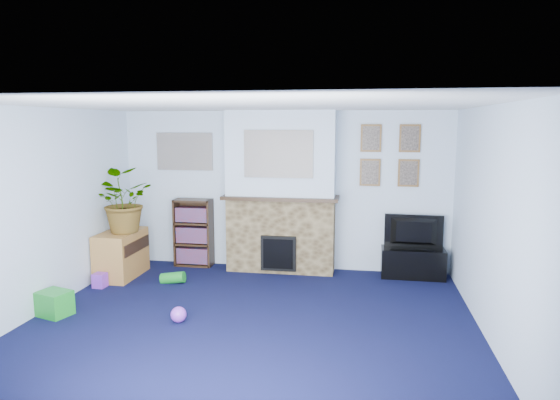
% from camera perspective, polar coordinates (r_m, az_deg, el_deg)
% --- Properties ---
extents(floor, '(5.00, 4.50, 0.01)m').
position_cam_1_polar(floor, '(5.77, -3.36, -13.80)').
color(floor, black).
rests_on(floor, ground).
extents(ceiling, '(5.00, 4.50, 0.01)m').
position_cam_1_polar(ceiling, '(5.33, -3.60, 10.78)').
color(ceiling, white).
rests_on(ceiling, wall_back).
extents(wall_back, '(5.00, 0.04, 2.40)m').
position_cam_1_polar(wall_back, '(7.60, 0.35, 1.10)').
color(wall_back, silver).
rests_on(wall_back, ground).
extents(wall_front, '(5.00, 0.04, 2.40)m').
position_cam_1_polar(wall_front, '(3.33, -12.34, -9.05)').
color(wall_front, silver).
rests_on(wall_front, ground).
extents(wall_left, '(0.04, 4.50, 2.40)m').
position_cam_1_polar(wall_left, '(6.46, -25.64, -1.12)').
color(wall_left, silver).
rests_on(wall_left, ground).
extents(wall_right, '(0.04, 4.50, 2.40)m').
position_cam_1_polar(wall_right, '(5.44, 23.15, -2.66)').
color(wall_right, silver).
rests_on(wall_right, ground).
extents(chimney_breast, '(1.72, 0.50, 2.40)m').
position_cam_1_polar(chimney_breast, '(7.41, 0.09, 0.77)').
color(chimney_breast, brown).
rests_on(chimney_breast, ground).
extents(collage_main, '(1.00, 0.03, 0.68)m').
position_cam_1_polar(collage_main, '(7.14, -0.19, 5.28)').
color(collage_main, gray).
rests_on(collage_main, chimney_breast).
extents(collage_left, '(0.90, 0.03, 0.58)m').
position_cam_1_polar(collage_left, '(7.93, -10.84, 5.47)').
color(collage_left, gray).
rests_on(collage_left, wall_back).
extents(portrait_tl, '(0.30, 0.03, 0.40)m').
position_cam_1_polar(portrait_tl, '(7.42, 10.36, 6.97)').
color(portrait_tl, brown).
rests_on(portrait_tl, wall_back).
extents(portrait_tr, '(0.30, 0.03, 0.40)m').
position_cam_1_polar(portrait_tr, '(7.45, 14.62, 6.84)').
color(portrait_tr, brown).
rests_on(portrait_tr, wall_back).
extents(portrait_bl, '(0.30, 0.03, 0.40)m').
position_cam_1_polar(portrait_bl, '(7.45, 10.25, 3.13)').
color(portrait_bl, brown).
rests_on(portrait_bl, wall_back).
extents(portrait_br, '(0.30, 0.03, 0.40)m').
position_cam_1_polar(portrait_br, '(7.48, 14.47, 3.01)').
color(portrait_br, brown).
rests_on(portrait_br, wall_back).
extents(tv_stand, '(0.90, 0.38, 0.43)m').
position_cam_1_polar(tv_stand, '(7.52, 14.93, -6.87)').
color(tv_stand, black).
rests_on(tv_stand, ground).
extents(television, '(0.84, 0.15, 0.48)m').
position_cam_1_polar(television, '(7.44, 15.05, -3.56)').
color(television, black).
rests_on(television, tv_stand).
extents(bookshelf, '(0.58, 0.28, 1.05)m').
position_cam_1_polar(bookshelf, '(7.93, -9.82, -3.84)').
color(bookshelf, black).
rests_on(bookshelf, ground).
extents(sideboard, '(0.48, 0.86, 0.67)m').
position_cam_1_polar(sideboard, '(7.64, -17.68, -5.78)').
color(sideboard, '#B17938').
rests_on(sideboard, ground).
extents(potted_plant, '(0.86, 0.76, 0.90)m').
position_cam_1_polar(potted_plant, '(7.43, -17.78, -0.15)').
color(potted_plant, '#26661E').
rests_on(potted_plant, sideboard).
extents(mantel_clock, '(0.10, 0.06, 0.14)m').
position_cam_1_polar(mantel_clock, '(7.37, -0.40, 1.01)').
color(mantel_clock, gold).
rests_on(mantel_clock, chimney_breast).
extents(mantel_candle, '(0.05, 0.05, 0.16)m').
position_cam_1_polar(mantel_candle, '(7.31, 2.44, 1.02)').
color(mantel_candle, '#B2BFC6').
rests_on(mantel_candle, chimney_breast).
extents(mantel_teddy, '(0.14, 0.14, 0.14)m').
position_cam_1_polar(mantel_teddy, '(7.46, -3.81, 1.04)').
color(mantel_teddy, gray).
rests_on(mantel_teddy, chimney_breast).
extents(mantel_can, '(0.06, 0.06, 0.12)m').
position_cam_1_polar(mantel_can, '(7.28, 4.96, 0.80)').
color(mantel_can, purple).
rests_on(mantel_can, chimney_breast).
extents(green_crate, '(0.43, 0.38, 0.29)m').
position_cam_1_polar(green_crate, '(6.47, -24.39, -10.73)').
color(green_crate, '#198C26').
rests_on(green_crate, ground).
extents(toy_ball, '(0.18, 0.18, 0.18)m').
position_cam_1_polar(toy_ball, '(5.84, -11.52, -12.71)').
color(toy_ball, purple).
rests_on(toy_ball, ground).
extents(toy_block, '(0.17, 0.17, 0.19)m').
position_cam_1_polar(toy_block, '(7.29, -19.89, -8.53)').
color(toy_block, purple).
rests_on(toy_block, ground).
extents(toy_tube, '(0.35, 0.16, 0.20)m').
position_cam_1_polar(toy_tube, '(7.22, -12.15, -8.71)').
color(toy_tube, '#198C26').
rests_on(toy_tube, ground).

